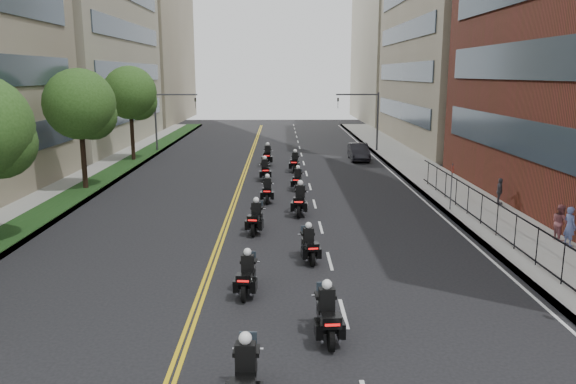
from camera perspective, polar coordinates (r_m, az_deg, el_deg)
name	(u,v)px	position (r m, az deg, el deg)	size (l,w,h in m)	color
sidewalk_right	(443,185)	(38.54, 15.42, 0.66)	(4.00, 90.00, 0.15)	gray
sidewalk_left	(79,186)	(39.30, -20.47, 0.55)	(4.00, 90.00, 0.15)	gray
grass_strip	(91,185)	(39.02, -19.38, 0.69)	(2.00, 90.00, 0.04)	#143312
building_right_far	(411,36)	(91.74, 12.39, 15.23)	(15.00, 28.00, 26.00)	gray
building_left_far	(128,36)	(92.44, -15.93, 15.03)	(16.00, 28.00, 26.00)	gray
iron_fence	(506,225)	(26.06, 21.26, -3.16)	(0.05, 28.00, 1.50)	black
street_trees	(47,116)	(32.39, -23.28, 7.10)	(4.40, 38.40, 7.98)	black
traffic_signal_right	(368,113)	(54.06, 8.10, 7.98)	(4.09, 0.20, 5.60)	#3F3F44
traffic_signal_left	(166,113)	(54.49, -12.33, 7.86)	(4.09, 0.20, 5.60)	#3F3F44
motorcycle_0	(245,379)	(13.16, -4.36, -18.40)	(0.55, 2.36, 1.74)	black
motorcycle_1	(327,316)	(16.12, 4.01, -12.47)	(0.58, 2.31, 1.71)	black
motorcycle_2	(247,276)	(19.18, -4.17, -8.55)	(0.59, 2.14, 1.58)	black
motorcycle_3	(309,246)	(22.39, 2.15, -5.50)	(0.65, 2.12, 1.57)	black
motorcycle_4	(256,219)	(26.32, -3.28, -2.74)	(0.68, 2.27, 1.68)	black
motorcycle_5	(300,201)	(29.61, 1.23, -0.94)	(0.71, 2.49, 1.84)	black
motorcycle_6	(267,191)	(32.55, -2.10, 0.10)	(0.51, 2.22, 1.64)	black
motorcycle_7	(298,180)	(36.02, 0.98, 1.21)	(0.65, 2.13, 1.58)	black
motorcycle_8	(265,171)	(39.21, -2.37, 2.17)	(0.62, 2.33, 1.72)	black
motorcycle_9	(295,163)	(42.71, 0.71, 2.98)	(0.67, 2.31, 1.71)	black
motorcycle_10	(268,156)	(45.70, -2.09, 3.65)	(0.60, 2.53, 1.87)	black
parked_sedan	(359,152)	(48.76, 7.19, 4.06)	(1.53, 4.38, 1.44)	black
pedestrian_a	(570,226)	(26.61, 26.71, -3.12)	(0.62, 0.41, 1.70)	#505E94
pedestrian_b	(560,222)	(27.32, 25.92, -2.78)	(0.78, 0.61, 1.60)	#955156
pedestrian_c	(500,191)	(33.48, 20.70, 0.07)	(0.86, 0.36, 1.47)	#43434B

